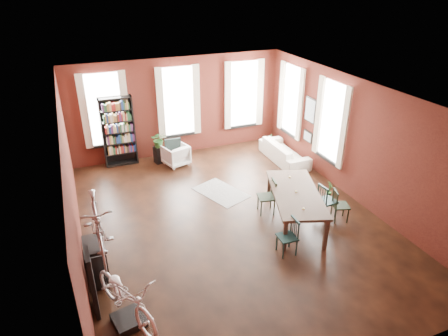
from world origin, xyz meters
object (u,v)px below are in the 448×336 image
white_armchair (176,154)px  plant_stand (159,155)px  cream_sofa (284,149)px  bike_trainer (129,320)px  bicycle_floor (123,276)px  dining_chair_c (341,205)px  dining_chair_d (327,201)px  console_table (96,261)px  bookshelf (118,132)px  dining_chair_b (266,197)px  dining_chair_a (287,237)px  dining_table (295,207)px

white_armchair → plant_stand: white_armchair is taller
cream_sofa → bike_trainer: bearing=130.0°
cream_sofa → bicycle_floor: 7.65m
plant_stand → dining_chair_c: bearing=-55.5°
dining_chair_d → cream_sofa: size_ratio=0.43×
dining_chair_d → plant_stand: 5.61m
white_armchair → console_table: console_table is taller
dining_chair_c → console_table: (-5.79, 0.06, -0.01)m
dining_chair_d → bicycle_floor: 5.47m
bike_trainer → bicycle_floor: 0.97m
dining_chair_c → dining_chair_d: size_ratio=0.93×
bookshelf → console_table: 5.40m
dining_chair_b → dining_chair_a: bearing=0.9°
dining_chair_a → cream_sofa: 4.81m
dining_chair_d → console_table: dining_chair_d is taller
dining_table → bookshelf: size_ratio=1.09×
dining_chair_b → white_armchair: dining_chair_b is taller
bookshelf → white_armchair: (1.59, -0.69, -0.73)m
dining_chair_b → bookshelf: 5.25m
dining_table → bike_trainer: (-4.34, -1.73, -0.33)m
console_table → plant_stand: (2.41, 4.85, -0.13)m
bicycle_floor → cream_sofa: bearing=17.6°
dining_chair_b → console_table: bearing=-65.1°
dining_chair_d → white_armchair: 5.07m
dining_chair_a → plant_stand: bearing=-162.8°
dining_table → bicycle_floor: bicycle_floor is taller
white_armchair → bicycle_floor: bearing=49.9°
cream_sofa → bike_trainer: cream_sofa is taller
dining_chair_c → bicycle_floor: 5.60m
dining_chair_c → white_armchair: size_ratio=1.13×
dining_chair_a → white_armchair: bearing=-166.6°
cream_sofa → dining_table: bearing=154.6°
white_armchair → plant_stand: size_ratio=1.34×
dining_chair_c → dining_table: bearing=89.2°
dining_chair_b → bicycle_floor: 4.56m
bookshelf → console_table: bookshelf is taller
dining_chair_c → dining_chair_b: bearing=75.1°
cream_sofa → console_table: 7.15m
bike_trainer → white_armchair: bearing=67.1°
cream_sofa → console_table: (-6.23, -3.50, -0.01)m
dining_chair_a → bookshelf: 6.51m
bookshelf → cream_sofa: 5.28m
dining_chair_a → dining_chair_c: bearing=111.3°
bike_trainer → console_table: console_table is taller
dining_chair_a → bicycle_floor: bearing=-76.9°
dining_chair_b → dining_chair_d: 1.50m
dining_chair_d → bike_trainer: dining_chair_d is taller
dining_table → bicycle_floor: bearing=-139.9°
bicycle_floor → console_table: bearing=83.0°
dining_chair_b → bookshelf: size_ratio=0.41×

